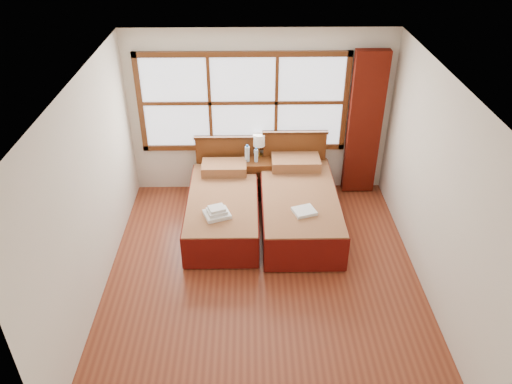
{
  "coord_description": "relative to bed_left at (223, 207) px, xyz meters",
  "views": [
    {
      "loc": [
        -0.17,
        -4.84,
        4.37
      ],
      "look_at": [
        -0.08,
        0.7,
        0.86
      ],
      "focal_mm": 35.0,
      "sensor_mm": 36.0,
      "label": 1
    }
  ],
  "objects": [
    {
      "name": "ceiling",
      "position": [
        0.55,
        -1.2,
        2.3
      ],
      "size": [
        4.5,
        4.5,
        0.0
      ],
      "primitive_type": "plane",
      "rotation": [
        3.14,
        0.0,
        0.0
      ],
      "color": "white",
      "rests_on": "wall_back"
    },
    {
      "name": "wall_left",
      "position": [
        -1.45,
        -1.2,
        1.0
      ],
      "size": [
        0.0,
        4.5,
        4.5
      ],
      "primitive_type": "plane",
      "rotation": [
        1.57,
        0.0,
        1.57
      ],
      "color": "silver",
      "rests_on": "floor"
    },
    {
      "name": "lamp",
      "position": [
        0.54,
        0.94,
        0.6
      ],
      "size": [
        0.19,
        0.19,
        0.37
      ],
      "color": "#BE8E3D",
      "rests_on": "nightstand"
    },
    {
      "name": "floor",
      "position": [
        0.55,
        -1.2,
        -0.3
      ],
      "size": [
        4.5,
        4.5,
        0.0
      ],
      "primitive_type": "plane",
      "color": "brown",
      "rests_on": "ground"
    },
    {
      "name": "nightstand",
      "position": [
        0.51,
        0.8,
        0.02
      ],
      "size": [
        0.48,
        0.47,
        0.64
      ],
      "color": "#5B2E13",
      "rests_on": "floor"
    },
    {
      "name": "wall_back",
      "position": [
        0.55,
        1.05,
        1.0
      ],
      "size": [
        4.0,
        0.0,
        4.0
      ],
      "primitive_type": "plane",
      "rotation": [
        1.57,
        0.0,
        0.0
      ],
      "color": "silver",
      "rests_on": "floor"
    },
    {
      "name": "window",
      "position": [
        0.3,
        1.01,
        1.2
      ],
      "size": [
        3.16,
        0.06,
        1.56
      ],
      "color": "white",
      "rests_on": "wall_back"
    },
    {
      "name": "bottle_far",
      "position": [
        0.49,
        0.75,
        0.45
      ],
      "size": [
        0.06,
        0.06,
        0.23
      ],
      "color": "silver",
      "rests_on": "nightstand"
    },
    {
      "name": "bed_left",
      "position": [
        0.0,
        0.0,
        0.0
      ],
      "size": [
        1.01,
        2.03,
        0.98
      ],
      "color": "#3F1F0D",
      "rests_on": "floor"
    },
    {
      "name": "curtain",
      "position": [
        2.15,
        0.91,
        0.87
      ],
      "size": [
        0.5,
        0.16,
        2.3
      ],
      "primitive_type": "cube",
      "color": "#581208",
      "rests_on": "wall_back"
    },
    {
      "name": "towels_right",
      "position": [
        1.11,
        -0.55,
        0.29
      ],
      "size": [
        0.35,
        0.33,
        0.04
      ],
      "rotation": [
        0.0,
        0.0,
        0.33
      ],
      "color": "white",
      "rests_on": "bed_right"
    },
    {
      "name": "towels_left",
      "position": [
        -0.05,
        -0.54,
        0.28
      ],
      "size": [
        0.41,
        0.38,
        0.14
      ],
      "rotation": [
        0.0,
        0.0,
        0.36
      ],
      "color": "white",
      "rests_on": "bed_left"
    },
    {
      "name": "wall_right",
      "position": [
        2.55,
        -1.2,
        1.0
      ],
      "size": [
        0.0,
        4.5,
        4.5
      ],
      "primitive_type": "plane",
      "rotation": [
        1.57,
        0.0,
        -1.57
      ],
      "color": "silver",
      "rests_on": "floor"
    },
    {
      "name": "bed_right",
      "position": [
        1.1,
        -0.0,
        0.02
      ],
      "size": [
        1.08,
        2.1,
        1.06
      ],
      "color": "#3F1F0D",
      "rests_on": "floor"
    },
    {
      "name": "bottle_near",
      "position": [
        0.36,
        0.76,
        0.47
      ],
      "size": [
        0.07,
        0.07,
        0.28
      ],
      "color": "silver",
      "rests_on": "nightstand"
    }
  ]
}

